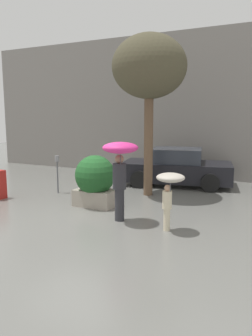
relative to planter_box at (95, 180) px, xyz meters
The scene contains 8 objects.
ground_plane 1.14m from the planter_box, 95.16° to the right, with size 40.00×40.00×0.00m, color slate.
building_facade 6.09m from the planter_box, 90.76° to the left, with size 18.00×0.30×6.00m.
planter_box is the anchor object (origin of this frame).
person_adult 1.75m from the planter_box, 36.37° to the right, with size 0.86×0.86×1.98m.
person_child 2.83m from the planter_box, 22.80° to the right, with size 0.63×0.63×1.35m.
parked_car_near 4.08m from the planter_box, 72.56° to the left, with size 4.29×2.65×1.38m.
street_tree 3.91m from the planter_box, 66.18° to the left, with size 2.36×2.36×5.12m.
parking_meter 2.17m from the planter_box, 156.94° to the left, with size 0.14×0.14×1.27m.
Camera 1 is at (4.91, -7.06, 2.59)m, focal length 35.00 mm.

